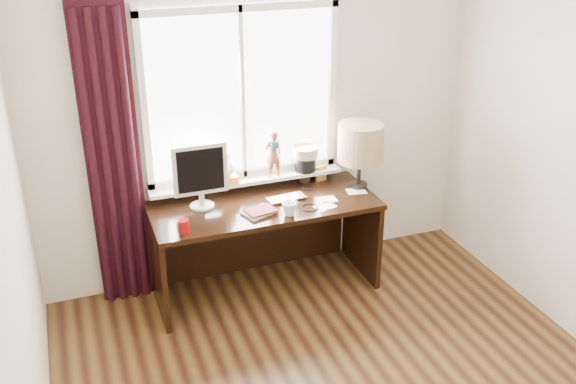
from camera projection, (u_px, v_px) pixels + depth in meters
name	position (u px, v px, depth m)	size (l,w,h in m)	color
wall_back	(260.00, 117.00, 4.91)	(3.50, 2.60, 0.00)	#C6B795
wall_left	(8.00, 305.00, 2.66)	(4.00, 2.60, 0.00)	#C6B795
laptop	(287.00, 198.00, 4.84)	(0.30, 0.19, 0.02)	silver
mug	(289.00, 208.00, 4.59)	(0.11, 0.10, 0.11)	white
red_cup	(184.00, 226.00, 4.35)	(0.07, 0.07, 0.10)	#790804
window	(246.00, 120.00, 4.82)	(1.52, 0.21, 1.40)	white
curtain	(113.00, 163.00, 4.55)	(0.38, 0.09, 2.25)	black
desk	(261.00, 226.00, 4.98)	(1.70, 0.70, 0.75)	black
monitor	(200.00, 172.00, 4.62)	(0.40, 0.18, 0.49)	beige
notebook_stack	(260.00, 211.00, 4.63)	(0.26, 0.23, 0.03)	beige
brush_holder	(305.00, 174.00, 5.14)	(0.09, 0.09, 0.25)	black
icon_frame	(321.00, 174.00, 5.14)	(0.10, 0.04, 0.13)	gold
table_lamp	(360.00, 144.00, 4.91)	(0.35, 0.35, 0.52)	black
loose_papers	(336.00, 199.00, 4.86)	(0.51, 0.31, 0.00)	white
desk_cables	(306.00, 198.00, 4.87)	(0.28, 0.49, 0.01)	black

